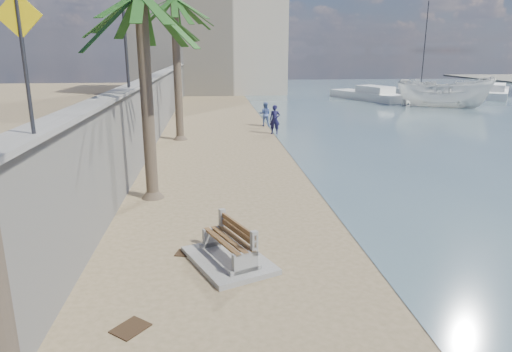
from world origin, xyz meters
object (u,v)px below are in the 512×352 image
person_a (275,117)px  sailboat_west (421,90)px  yacht_near (492,93)px  person_b (265,113)px  bench_far (229,246)px  palm_back (174,1)px  boat_cruiser (444,92)px  yacht_far (367,96)px

person_a → sailboat_west: bearing=67.4°
person_a → yacht_near: person_a is taller
person_a → sailboat_west: size_ratio=0.19×
person_b → yacht_near: size_ratio=0.16×
bench_far → yacht_near: (31.45, 39.19, -0.08)m
palm_back → person_b: 9.77m
sailboat_west → palm_back: bearing=-134.5°
person_b → boat_cruiser: bearing=-140.7°
person_a → palm_back: bearing=-150.2°
boat_cruiser → person_b: bearing=145.0°
bench_far → palm_back: palm_back is taller
palm_back → boat_cruiser: size_ratio=2.37×
boat_cruiser → bench_far: bearing=172.7°
person_b → sailboat_west: sailboat_west is taller
palm_back → boat_cruiser: (23.04, 13.57, -6.18)m
person_b → boat_cruiser: 19.74m
palm_back → person_a: 8.84m
bench_far → boat_cruiser: boat_cruiser is taller
bench_far → person_b: 21.11m
palm_back → person_a: (5.76, 1.36, -6.57)m
person_b → bench_far: bearing=92.8°
palm_back → bench_far: bearing=-82.4°
person_b → person_a: bearing=106.4°
boat_cruiser → yacht_near: bearing=-21.2°
palm_back → boat_cruiser: palm_back is taller
palm_back → person_b: bearing=39.2°
boat_cruiser → sailboat_west: 15.34m
boat_cruiser → palm_back: bearing=148.1°
person_b → yacht_near: bearing=-135.0°
palm_back → yacht_near: size_ratio=0.76×
person_a → boat_cruiser: boat_cruiser is taller
palm_back → yacht_far: bearing=48.6°
bench_far → yacht_far: size_ratio=0.30×
person_a → boat_cruiser: 21.16m
bench_far → person_a: (3.58, 17.70, 0.60)m
palm_back → yacht_near: palm_back is taller
yacht_far → sailboat_west: (9.30, 7.34, 0.00)m
bench_far → person_b: bearing=80.9°
person_b → yacht_far: person_b is taller
palm_back → sailboat_west: sailboat_west is taller
bench_far → yacht_far: bearing=66.5°
person_a → sailboat_west: (21.88, 26.81, -0.68)m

